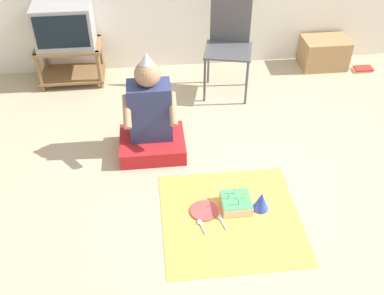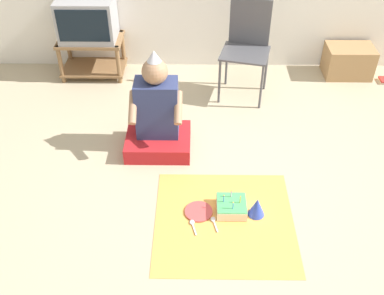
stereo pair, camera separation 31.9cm
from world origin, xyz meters
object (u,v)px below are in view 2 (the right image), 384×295
at_px(birthday_cake, 231,206).
at_px(paper_plate, 199,211).
at_px(cardboard_box_stack, 348,61).
at_px(person_seated, 157,118).
at_px(folding_chair, 247,42).
at_px(party_hat_blue, 257,207).
at_px(tv, 87,19).

relative_size(birthday_cake, paper_plate, 1.05).
xyz_separation_m(cardboard_box_stack, person_seated, (-1.96, -1.28, 0.14)).
height_order(folding_chair, cardboard_box_stack, folding_chair).
xyz_separation_m(cardboard_box_stack, party_hat_blue, (-1.18, -2.07, -0.08)).
distance_m(cardboard_box_stack, paper_plate, 2.62).
xyz_separation_m(folding_chair, paper_plate, (-0.46, -1.71, -0.54)).
bearing_deg(paper_plate, tv, 119.06).
relative_size(birthday_cake, party_hat_blue, 1.43).
relative_size(party_hat_blue, paper_plate, 0.73).
distance_m(folding_chair, person_seated, 1.25).
height_order(folding_chair, birthday_cake, folding_chair).
height_order(tv, cardboard_box_stack, tv).
distance_m(folding_chair, paper_plate, 1.85).
distance_m(person_seated, party_hat_blue, 1.13).
bearing_deg(cardboard_box_stack, party_hat_blue, -119.68).
xyz_separation_m(cardboard_box_stack, paper_plate, (-1.61, -2.06, -0.15)).
bearing_deg(birthday_cake, person_seated, 127.91).
height_order(cardboard_box_stack, birthday_cake, cardboard_box_stack).
height_order(folding_chair, person_seated, folding_chair).
bearing_deg(person_seated, folding_chair, 48.84).
xyz_separation_m(tv, cardboard_box_stack, (2.74, 0.01, -0.47)).
bearing_deg(paper_plate, party_hat_blue, -2.10).
distance_m(tv, cardboard_box_stack, 2.78).
xyz_separation_m(party_hat_blue, paper_plate, (-0.42, 0.02, -0.07)).
xyz_separation_m(birthday_cake, party_hat_blue, (0.18, -0.04, 0.04)).
distance_m(cardboard_box_stack, person_seated, 2.34).
distance_m(person_seated, birthday_cake, 1.00).
bearing_deg(person_seated, party_hat_blue, -45.79).
height_order(birthday_cake, paper_plate, birthday_cake).
bearing_deg(birthday_cake, cardboard_box_stack, 56.22).
relative_size(person_seated, birthday_cake, 4.17).
bearing_deg(folding_chair, cardboard_box_stack, 17.13).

